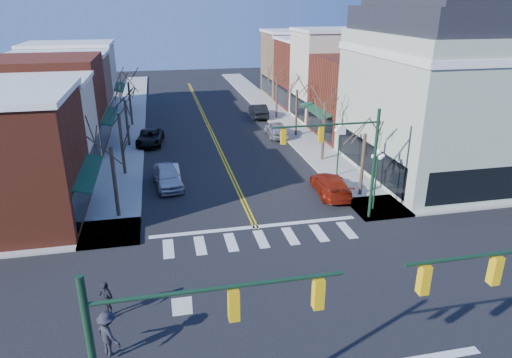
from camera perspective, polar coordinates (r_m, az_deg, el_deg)
ground at (r=22.09m, az=4.33°, el=-15.09°), size 160.00×160.00×0.00m
sidewalk_left at (r=39.36m, az=-16.47°, el=1.08°), size 3.50×70.00×0.15m
sidewalk_right at (r=41.65m, az=8.23°, el=2.86°), size 3.50×70.00×0.15m
bldg_left_stucco_a at (r=39.02m, az=-27.01°, el=5.11°), size 10.00×7.00×7.50m
bldg_left_brick_b at (r=46.49m, az=-24.86°, el=8.38°), size 10.00×9.00×8.50m
bldg_left_tan at (r=54.50m, az=-23.11°, el=9.90°), size 10.00×7.50×7.80m
bldg_left_stucco_b at (r=62.00m, az=-21.94°, el=11.45°), size 10.00×8.00×8.20m
bldg_right_brick_a at (r=48.40m, az=13.76°, el=9.86°), size 10.00×8.50×8.00m
bldg_right_stucco at (r=55.21m, az=10.38°, el=12.52°), size 10.00×7.00×10.00m
bldg_right_brick_b at (r=62.24m, az=7.70°, el=12.93°), size 10.00×8.00×8.50m
bldg_right_tan at (r=69.73m, az=5.47°, el=14.11°), size 10.00×8.00×9.00m
victorian_corner at (r=38.84m, az=22.59°, el=10.16°), size 12.25×14.25×13.30m
traffic_mast_near_left at (r=12.73m, az=-10.87°, el=-20.26°), size 6.60×0.28×7.20m
traffic_mast_far_right at (r=27.98m, az=11.30°, el=3.45°), size 6.60×0.28×7.20m
lamppost_corner at (r=30.57m, az=14.86°, el=1.22°), size 0.36×0.36×4.33m
lamppost_midblock at (r=36.17m, az=10.33°, el=4.68°), size 0.36×0.36×4.33m
tree_left_a at (r=30.13m, az=-17.22°, el=-0.52°), size 0.24×0.24×4.76m
tree_left_b at (r=37.64m, az=-16.41°, el=4.10°), size 0.24×0.24×5.04m
tree_left_c at (r=45.41m, az=-15.81°, el=6.70°), size 0.24×0.24×4.55m
tree_left_d at (r=53.16m, az=-15.43°, el=8.98°), size 0.24×0.24×4.90m
tree_right_a at (r=32.98m, az=13.16°, el=1.64°), size 0.24×0.24×4.62m
tree_right_b at (r=39.92m, az=8.43°, el=5.81°), size 0.24×0.24×5.18m
tree_right_c at (r=47.30m, az=5.07°, el=8.16°), size 0.24×0.24×4.83m
tree_right_d at (r=54.80m, az=2.60°, el=10.10°), size 0.24×0.24×4.97m
car_left_near at (r=34.96m, az=-11.02°, el=0.33°), size 2.44×4.94×1.62m
car_left_mid at (r=35.38m, az=-10.72°, el=0.39°), size 1.63×4.24×1.38m
car_left_far at (r=45.96m, az=-13.11°, el=5.09°), size 2.88×5.27×1.40m
car_right_near at (r=33.39m, az=9.30°, el=-0.70°), size 2.48×5.28×1.49m
car_right_mid at (r=47.43m, az=2.57°, el=6.25°), size 2.02×4.75×1.60m
car_right_far at (r=55.56m, az=0.32°, el=8.51°), size 1.90×4.98×1.62m
pedestrian_dark_a at (r=21.62m, az=-18.18°, el=-14.00°), size 0.93×0.99×1.64m
pedestrian_dark_b at (r=19.44m, az=-18.01°, el=-17.91°), size 1.36×1.42×1.94m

